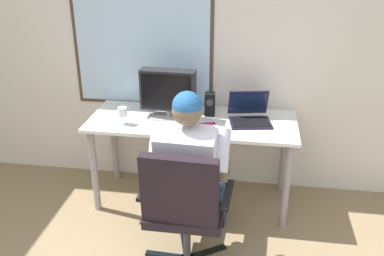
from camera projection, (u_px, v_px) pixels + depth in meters
The scene contains 9 objects.
wall_rear at pixel (195, 35), 3.58m from camera, with size 5.72×0.08×2.72m.
desk at pixel (192, 131), 3.52m from camera, with size 1.67×0.66×0.75m.
office_chair at pixel (184, 203), 2.77m from camera, with size 0.61×0.59×0.95m.
person_seated at pixel (191, 168), 2.96m from camera, with size 0.54×0.79×1.26m.
crt_monitor at pixel (168, 91), 3.44m from camera, with size 0.44×0.22×0.40m.
laptop at pixel (249, 113), 3.45m from camera, with size 0.37×0.37×0.23m.
wine_glass at pixel (123, 113), 3.37m from camera, with size 0.07×0.07×0.14m.
desk_speaker at pixel (210, 104), 3.53m from camera, with size 0.09×0.08×0.19m.
cd_case at pixel (207, 126), 3.35m from camera, with size 0.17×0.15×0.01m.
Camera 1 is at (0.50, -0.99, 2.13)m, focal length 40.47 mm.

